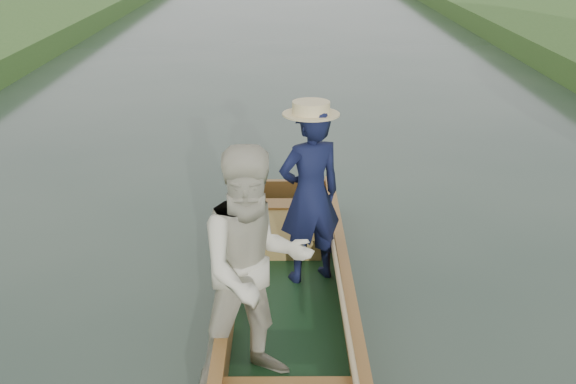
{
  "coord_description": "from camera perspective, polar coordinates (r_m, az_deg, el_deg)",
  "views": [
    {
      "loc": [
        -0.04,
        -5.77,
        3.35
      ],
      "look_at": [
        0.0,
        0.6,
        0.95
      ],
      "focal_mm": 45.0,
      "sensor_mm": 36.0,
      "label": 1
    }
  ],
  "objects": [
    {
      "name": "ground",
      "position": [
        6.67,
        0.03,
        -9.5
      ],
      "size": [
        120.0,
        120.0,
        0.0
      ],
      "primitive_type": "plane",
      "color": "#283D30",
      "rests_on": "ground"
    },
    {
      "name": "punt",
      "position": [
        6.1,
        -0.67,
        -5.35
      ],
      "size": [
        1.37,
        5.0,
        1.93
      ],
      "color": "black",
      "rests_on": "ground"
    }
  ]
}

